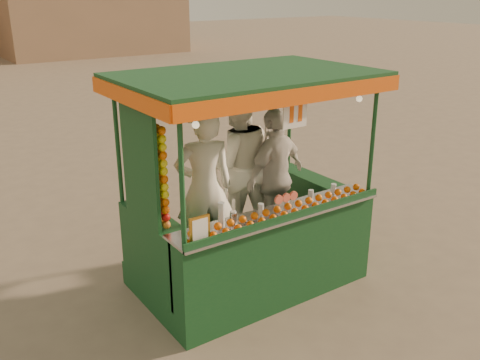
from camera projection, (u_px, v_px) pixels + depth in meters
ground at (218, 279)px, 6.32m from camera, size 90.00×90.00×0.00m
building_right at (86, 3)px, 27.78m from camera, size 9.00×6.00×5.00m
juice_cart at (248, 224)px, 5.92m from camera, size 2.70×1.75×2.45m
vendor_left at (204, 188)px, 5.85m from camera, size 0.76×0.61×1.80m
vendor_middle at (237, 165)px, 6.43m from camera, size 1.08×0.92×1.92m
vendor_right at (275, 176)px, 6.42m from camera, size 1.05×0.63×1.68m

